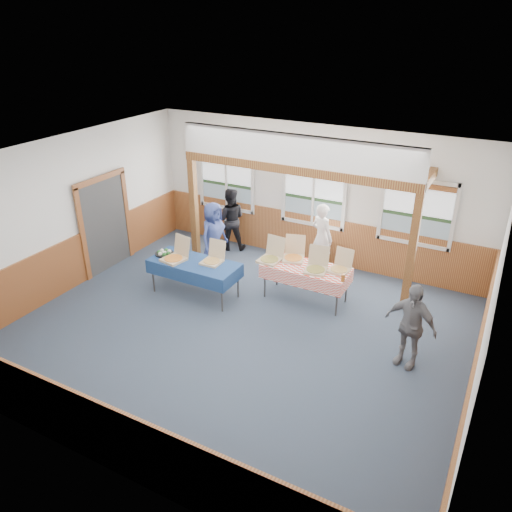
{
  "coord_description": "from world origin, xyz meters",
  "views": [
    {
      "loc": [
        3.91,
        -6.66,
        5.27
      ],
      "look_at": [
        -0.17,
        1.0,
        1.08
      ],
      "focal_mm": 35.0,
      "sensor_mm": 36.0,
      "label": 1
    }
  ],
  "objects_px": {
    "table_right": "(306,269)",
    "man_blue": "(214,235)",
    "woman_black": "(230,219)",
    "person_grey": "(410,325)",
    "woman_white": "(322,238)",
    "table_left": "(194,264)"
  },
  "relations": [
    {
      "from": "table_right",
      "to": "man_blue",
      "type": "xyz_separation_m",
      "value": [
        -2.49,
        0.47,
        0.07
      ]
    },
    {
      "from": "woman_black",
      "to": "man_blue",
      "type": "distance_m",
      "value": 0.99
    },
    {
      "from": "person_grey",
      "to": "woman_black",
      "type": "bearing_deg",
      "value": 166.64
    },
    {
      "from": "woman_white",
      "to": "person_grey",
      "type": "bearing_deg",
      "value": 159.66
    },
    {
      "from": "table_right",
      "to": "person_grey",
      "type": "distance_m",
      "value": 2.57
    },
    {
      "from": "man_blue",
      "to": "woman_white",
      "type": "bearing_deg",
      "value": -59.32
    },
    {
      "from": "table_right",
      "to": "man_blue",
      "type": "height_order",
      "value": "man_blue"
    },
    {
      "from": "woman_black",
      "to": "man_blue",
      "type": "bearing_deg",
      "value": 71.37
    },
    {
      "from": "table_left",
      "to": "woman_white",
      "type": "height_order",
      "value": "woman_white"
    },
    {
      "from": "man_blue",
      "to": "person_grey",
      "type": "bearing_deg",
      "value": -99.91
    },
    {
      "from": "table_right",
      "to": "woman_white",
      "type": "bearing_deg",
      "value": 89.36
    },
    {
      "from": "woman_white",
      "to": "table_left",
      "type": "bearing_deg",
      "value": 75.03
    },
    {
      "from": "table_left",
      "to": "person_grey",
      "type": "xyz_separation_m",
      "value": [
        4.4,
        -0.26,
        0.05
      ]
    },
    {
      "from": "person_grey",
      "to": "table_left",
      "type": "bearing_deg",
      "value": -169.06
    },
    {
      "from": "table_right",
      "to": "woman_black",
      "type": "xyz_separation_m",
      "value": [
        -2.63,
        1.45,
        0.08
      ]
    },
    {
      "from": "table_right",
      "to": "woman_black",
      "type": "bearing_deg",
      "value": 141.75
    },
    {
      "from": "woman_white",
      "to": "woman_black",
      "type": "distance_m",
      "value": 2.41
    },
    {
      "from": "woman_white",
      "to": "man_blue",
      "type": "bearing_deg",
      "value": 46.79
    },
    {
      "from": "table_right",
      "to": "woman_white",
      "type": "relative_size",
      "value": 1.14
    },
    {
      "from": "woman_black",
      "to": "person_grey",
      "type": "bearing_deg",
      "value": 125.51
    },
    {
      "from": "woman_white",
      "to": "woman_black",
      "type": "bearing_deg",
      "value": 23.34
    },
    {
      "from": "table_left",
      "to": "man_blue",
      "type": "xyz_separation_m",
      "value": [
        -0.39,
        1.35,
        0.07
      ]
    }
  ]
}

